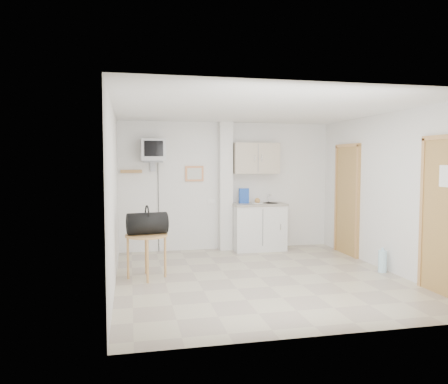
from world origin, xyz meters
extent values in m
plane|color=#BAAF93|center=(0.00, 0.00, 0.00)|extent=(4.50, 4.50, 0.00)
cube|color=white|center=(0.00, 2.25, 1.25)|extent=(4.20, 0.04, 2.50)
cube|color=white|center=(0.00, -2.25, 1.25)|extent=(4.20, 0.04, 2.50)
cube|color=white|center=(-2.10, 0.00, 1.25)|extent=(0.04, 4.50, 2.50)
cube|color=white|center=(2.10, 0.00, 1.25)|extent=(0.04, 4.50, 2.50)
cube|color=white|center=(0.00, 0.00, 2.50)|extent=(4.20, 4.50, 0.04)
cube|color=white|center=(-0.05, 2.14, 1.25)|extent=(0.25, 0.22, 2.50)
cube|color=#D98A57|center=(-0.65, 2.23, 1.50)|extent=(0.36, 0.03, 0.30)
cube|color=silver|center=(-0.65, 2.22, 1.50)|extent=(0.28, 0.01, 0.22)
cube|color=#B88446|center=(-1.85, 2.22, 1.55)|extent=(0.40, 0.05, 0.06)
cube|color=white|center=(-0.32, 2.24, 0.95)|extent=(0.15, 0.02, 0.08)
cylinder|color=#B88446|center=(-2.00, 2.16, 1.54)|extent=(0.02, 0.08, 0.02)
cylinder|color=#B88446|center=(-1.90, 2.16, 1.54)|extent=(0.02, 0.08, 0.02)
cylinder|color=#B88446|center=(-1.80, 2.16, 1.54)|extent=(0.02, 0.08, 0.02)
cylinder|color=#B88446|center=(-1.70, 2.16, 1.54)|extent=(0.02, 0.08, 0.02)
cube|color=#98612E|center=(2.08, 1.25, 1.00)|extent=(0.04, 0.75, 2.00)
cube|color=olive|center=(2.07, 1.25, 1.00)|extent=(0.06, 0.87, 2.06)
cube|color=#98612E|center=(2.08, -1.35, 1.01)|extent=(0.04, 0.82, 2.02)
cube|color=olive|center=(2.07, -1.35, 1.01)|extent=(0.06, 0.94, 2.08)
cube|color=white|center=(2.05, -1.35, 1.55)|extent=(0.01, 0.20, 0.28)
cube|color=silver|center=(0.58, 1.98, 0.44)|extent=(1.00, 0.55, 0.88)
cube|color=gray|center=(0.58, 1.98, 0.90)|extent=(1.03, 0.58, 0.04)
cylinder|color=#B7B7BA|center=(0.83, 1.98, 0.90)|extent=(0.30, 0.30, 0.05)
cylinder|color=#B7B7BA|center=(0.83, 2.12, 1.00)|extent=(0.02, 0.02, 0.16)
cylinder|color=#B7B7BA|center=(0.83, 2.06, 1.07)|extent=(0.02, 0.13, 0.02)
cube|color=beige|center=(0.55, 2.09, 1.80)|extent=(0.90, 0.32, 0.60)
cube|color=#204BB1|center=(0.30, 2.07, 1.06)|extent=(0.19, 0.07, 0.29)
cylinder|color=white|center=(0.54, 1.95, 0.93)|extent=(0.22, 0.22, 0.01)
sphere|color=tan|center=(0.54, 1.95, 0.97)|extent=(0.11, 0.11, 0.11)
cube|color=slate|center=(-1.45, 2.09, 1.73)|extent=(0.36, 0.32, 0.02)
cube|color=slate|center=(-1.45, 2.22, 1.65)|extent=(0.10, 0.06, 0.20)
cube|color=#B3B3B5|center=(-1.45, 2.02, 1.95)|extent=(0.44, 0.42, 0.40)
cube|color=black|center=(-1.45, 1.80, 1.97)|extent=(0.34, 0.02, 0.28)
cylinder|color=black|center=(-1.35, 2.23, 0.86)|extent=(0.01, 0.01, 1.73)
cylinder|color=#B88446|center=(-1.65, 0.32, 0.64)|extent=(0.63, 0.63, 0.03)
cylinder|color=#B88446|center=(-1.38, 0.32, 0.31)|extent=(0.04, 0.04, 0.63)
cylinder|color=#B88446|center=(-1.65, 0.59, 0.31)|extent=(0.04, 0.04, 0.63)
cylinder|color=#B88446|center=(-1.92, 0.32, 0.31)|extent=(0.04, 0.04, 0.63)
cylinder|color=#B88446|center=(-1.65, 0.05, 0.31)|extent=(0.04, 0.04, 0.63)
cylinder|color=black|center=(-1.64, 0.35, 0.82)|extent=(0.63, 0.41, 0.32)
torus|color=black|center=(-1.64, 0.35, 0.97)|extent=(0.06, 0.24, 0.24)
cylinder|color=#B7E7FB|center=(1.98, -0.11, 0.17)|extent=(0.13, 0.13, 0.35)
cylinder|color=#B7E7FB|center=(1.98, -0.11, 0.37)|extent=(0.04, 0.04, 0.04)
camera|label=1|loc=(-1.88, -6.18, 1.74)|focal=35.00mm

